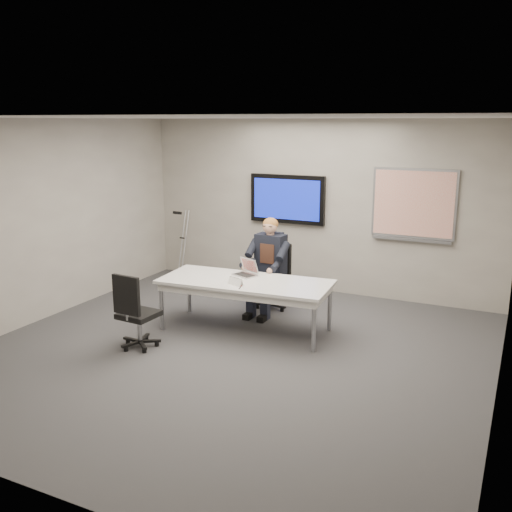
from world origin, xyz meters
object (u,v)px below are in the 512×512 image
at_px(conference_table, 245,286).
at_px(office_chair_near, 137,325).
at_px(seated_person, 266,276).
at_px(office_chair_far, 273,288).
at_px(laptop, 247,271).

distance_m(conference_table, office_chair_near, 1.51).
xyz_separation_m(conference_table, seated_person, (-0.06, 0.76, -0.06)).
bearing_deg(office_chair_near, office_chair_far, -108.76).
bearing_deg(office_chair_far, office_chair_near, -97.69).
distance_m(conference_table, laptop, 0.31).
bearing_deg(laptop, seated_person, 106.28).
distance_m(office_chair_far, office_chair_near, 2.33).
distance_m(office_chair_far, seated_person, 0.36).
bearing_deg(seated_person, office_chair_far, 91.87).
bearing_deg(office_chair_far, laptop, -80.24).
relative_size(conference_table, laptop, 5.95).
relative_size(conference_table, seated_person, 1.67).
bearing_deg(conference_table, office_chair_far, 88.07).
relative_size(conference_table, office_chair_far, 2.37).
bearing_deg(office_chair_far, conference_table, -72.83).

